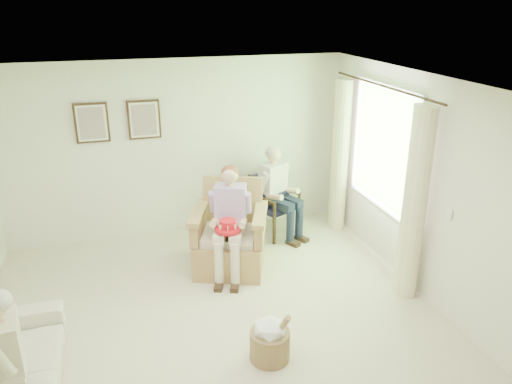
% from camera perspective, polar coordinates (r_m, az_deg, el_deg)
% --- Properties ---
extents(floor, '(5.50, 5.50, 0.00)m').
position_cam_1_polar(floor, '(5.53, -3.86, -16.19)').
color(floor, beige).
rests_on(floor, ground).
extents(back_wall, '(5.00, 0.04, 2.60)m').
position_cam_1_polar(back_wall, '(7.40, -8.91, 4.84)').
color(back_wall, silver).
rests_on(back_wall, ground).
extents(right_wall, '(0.04, 5.50, 2.60)m').
position_cam_1_polar(right_wall, '(5.86, 20.35, -0.70)').
color(right_wall, silver).
rests_on(right_wall, ground).
extents(ceiling, '(5.00, 5.50, 0.02)m').
position_cam_1_polar(ceiling, '(4.46, -4.69, 11.40)').
color(ceiling, white).
rests_on(ceiling, back_wall).
extents(window, '(0.13, 2.50, 1.63)m').
position_cam_1_polar(window, '(6.69, 14.44, 5.20)').
color(window, '#2D6B23').
rests_on(window, right_wall).
extents(curtain_left, '(0.34, 0.34, 2.30)m').
position_cam_1_polar(curtain_left, '(5.98, 17.64, -1.46)').
color(curtain_left, beige).
rests_on(curtain_left, ground).
extents(curtain_right, '(0.34, 0.34, 2.30)m').
position_cam_1_polar(curtain_right, '(7.57, 9.54, 3.99)').
color(curtain_right, beige).
rests_on(curtain_right, ground).
extents(framed_print_left, '(0.45, 0.05, 0.55)m').
position_cam_1_polar(framed_print_left, '(7.19, -18.26, 7.50)').
color(framed_print_left, '#382114').
rests_on(framed_print_left, back_wall).
extents(framed_print_right, '(0.45, 0.05, 0.55)m').
position_cam_1_polar(framed_print_right, '(7.20, -12.66, 8.07)').
color(framed_print_right, '#382114').
rests_on(framed_print_right, back_wall).
extents(wicker_armchair, '(0.90, 0.90, 1.15)m').
position_cam_1_polar(wicker_armchair, '(6.61, -3.08, -5.71)').
color(wicker_armchair, tan).
rests_on(wicker_armchair, ground).
extents(wood_armchair, '(0.60, 0.56, 0.92)m').
position_cam_1_polar(wood_armchair, '(7.56, 1.92, -0.95)').
color(wood_armchair, black).
rests_on(wood_armchair, ground).
extents(sofa, '(1.87, 0.73, 0.55)m').
position_cam_1_polar(sofa, '(5.15, -25.89, -18.05)').
color(sofa, silver).
rests_on(sofa, ground).
extents(person_wicker, '(0.40, 0.63, 1.41)m').
position_cam_1_polar(person_wicker, '(6.27, -2.84, -2.50)').
color(person_wicker, beige).
rests_on(person_wicker, ground).
extents(person_dark, '(0.40, 0.63, 1.34)m').
position_cam_1_polar(person_dark, '(7.32, 2.33, 0.62)').
color(person_dark, '#171D33').
rests_on(person_dark, ground).
extents(person_sofa, '(0.42, 0.62, 1.23)m').
position_cam_1_polar(person_sofa, '(4.67, -27.24, -16.39)').
color(person_sofa, beige).
rests_on(person_sofa, ground).
extents(red_hat, '(0.33, 0.33, 0.14)m').
position_cam_1_polar(red_hat, '(6.13, -3.25, -3.97)').
color(red_hat, red).
rests_on(red_hat, person_wicker).
extents(hatbox, '(0.42, 0.42, 0.59)m').
position_cam_1_polar(hatbox, '(5.12, 1.62, -16.46)').
color(hatbox, tan).
rests_on(hatbox, ground).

